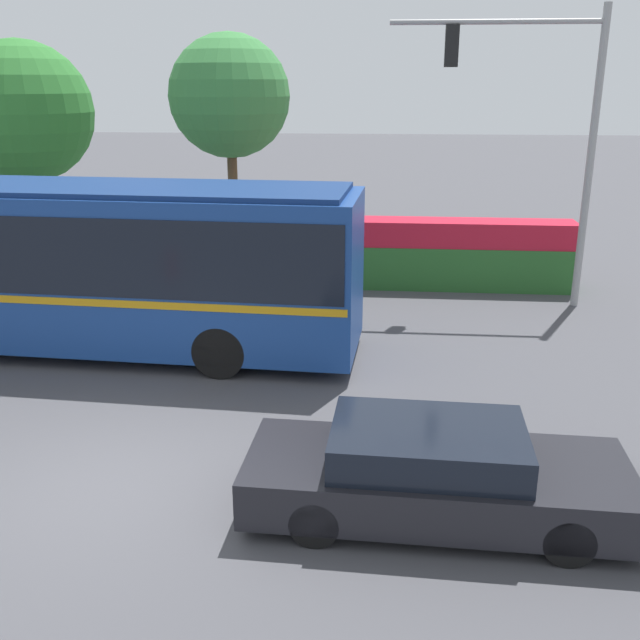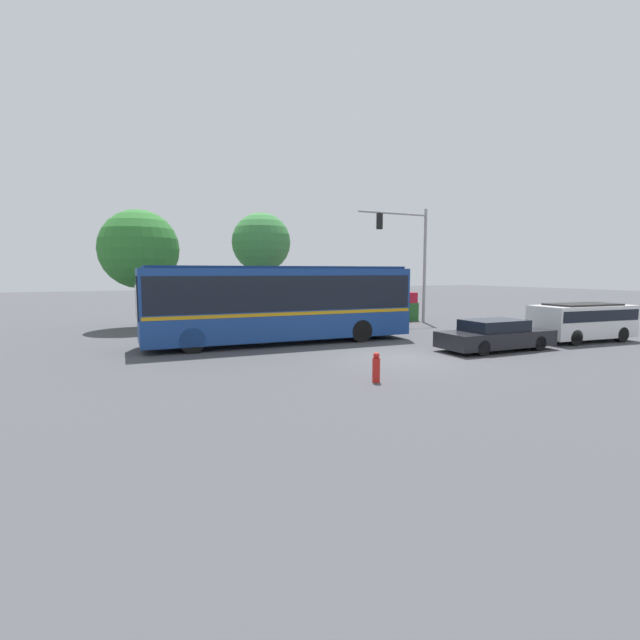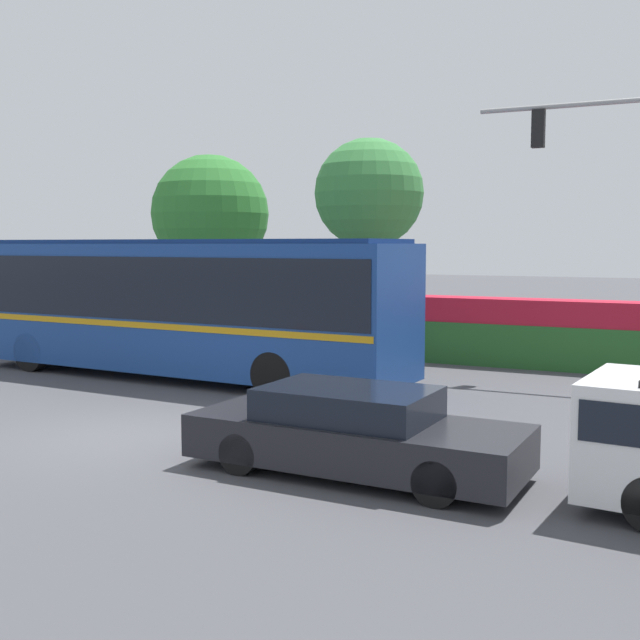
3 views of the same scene
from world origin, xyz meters
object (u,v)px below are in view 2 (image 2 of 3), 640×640
sedan_foreground (495,336)px  street_tree_centre (261,243)px  fire_hydrant (376,368)px  city_bus (280,300)px  street_tree_left (139,249)px  suv_left_lane (582,319)px  traffic_light_pole (411,249)px

sedan_foreground → street_tree_centre: size_ratio=0.73×
sedan_foreground → fire_hydrant: bearing=-158.9°
city_bus → sedan_foreground: (7.00, -5.55, -1.32)m
street_tree_left → street_tree_centre: 6.82m
city_bus → suv_left_lane: size_ratio=2.46×
street_tree_left → street_tree_centre: street_tree_centre is taller
traffic_light_pole → street_tree_left: bearing=-17.6°
city_bus → sedan_foreground: bearing=144.6°
street_tree_left → fire_hydrant: bearing=-74.4°
sedan_foreground → fire_hydrant: (-7.25, -2.50, -0.18)m
street_tree_centre → fire_hydrant: bearing=-97.5°
sedan_foreground → traffic_light_pole: 10.69m
fire_hydrant → sedan_foreground: bearing=19.0°
traffic_light_pole → street_tree_left: 15.63m
street_tree_left → fire_hydrant: size_ratio=7.57×
suv_left_lane → fire_hydrant: size_ratio=5.58×
traffic_light_pole → street_tree_left: size_ratio=1.06×
street_tree_centre → suv_left_lane: bearing=-51.0°
city_bus → suv_left_lane: city_bus is taller
city_bus → fire_hydrant: 8.19m
traffic_light_pole → street_tree_centre: traffic_light_pole is taller
traffic_light_pole → fire_hydrant: bearing=49.5°
suv_left_lane → street_tree_left: size_ratio=0.74×
sedan_foreground → street_tree_centre: bearing=113.6°
street_tree_left → suv_left_lane: bearing=-39.2°
street_tree_left → fire_hydrant: (4.66, -16.71, -3.93)m
city_bus → traffic_light_pole: traffic_light_pole is taller
traffic_light_pole → sedan_foreground: bearing=72.5°
sedan_foreground → traffic_light_pole: size_ratio=0.70×
traffic_light_pole → fire_hydrant: size_ratio=8.02×
city_bus → traffic_light_pole: size_ratio=1.71×
street_tree_centre → fire_hydrant: street_tree_centre is taller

